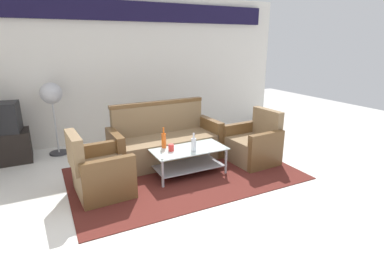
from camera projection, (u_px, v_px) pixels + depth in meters
ground_plane at (214, 196)px, 3.92m from camera, size 14.00×14.00×0.00m
wall_back at (138, 65)px, 6.09m from camera, size 6.52×0.19×2.80m
rug at (184, 174)px, 4.58m from camera, size 3.30×2.05×0.01m
couch at (165, 143)px, 5.01m from camera, size 1.82×0.80×0.96m
armchair_left at (100, 173)px, 3.92m from camera, size 0.74×0.80×0.85m
armchair_right at (253, 145)px, 4.98m from camera, size 0.74×0.80×0.85m
coffee_table at (188, 157)px, 4.52m from camera, size 1.10×0.60×0.40m
bottle_clear at (194, 144)px, 4.34m from camera, size 0.07×0.07×0.27m
bottle_orange at (164, 140)px, 4.46m from camera, size 0.07×0.07×0.31m
cup at (171, 148)px, 4.35m from camera, size 0.08×0.08×0.10m
tv_stand at (4, 148)px, 4.94m from camera, size 0.80×0.50×0.52m
pedestal_fan at (52, 98)px, 5.12m from camera, size 0.36×0.36×1.27m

